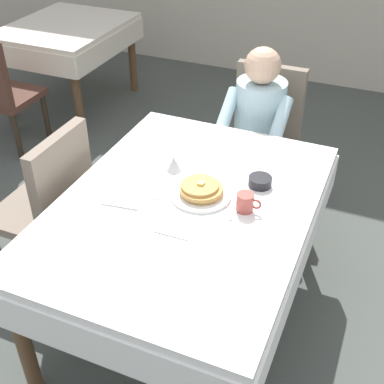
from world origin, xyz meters
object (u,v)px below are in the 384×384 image
at_px(breakfast_stack, 201,189).
at_px(fork_left_of_plate, 162,188).
at_px(syrup_pitcher, 174,164).
at_px(cup_coffee, 245,202).
at_px(plate_breakfast, 201,194).
at_px(knife_right_of_plate, 239,208).
at_px(spoon_near_edge, 171,235).
at_px(bowl_butter, 260,181).
at_px(chair_left_side, 50,201).
at_px(chair_diner, 263,130).
at_px(background_table_far, 67,37).
at_px(diner_person, 257,121).
at_px(dining_table_main, 186,218).

relative_size(breakfast_stack, fork_left_of_plate, 1.13).
bearing_deg(syrup_pitcher, cup_coffee, -22.17).
xyz_separation_m(plate_breakfast, breakfast_stack, (0.00, 0.00, 0.03)).
relative_size(knife_right_of_plate, spoon_near_edge, 1.33).
xyz_separation_m(cup_coffee, bowl_butter, (0.00, 0.21, -0.02)).
relative_size(cup_coffee, syrup_pitcher, 1.41).
height_order(fork_left_of_plate, spoon_near_edge, same).
height_order(chair_left_side, fork_left_of_plate, chair_left_side).
relative_size(chair_diner, background_table_far, 0.83).
relative_size(chair_left_side, fork_left_of_plate, 5.17).
xyz_separation_m(chair_diner, spoon_near_edge, (0.00, -1.40, 0.21)).
bearing_deg(plate_breakfast, fork_left_of_plate, -173.99).
relative_size(breakfast_stack, bowl_butter, 1.84).
distance_m(chair_left_side, background_table_far, 2.31).
height_order(plate_breakfast, cup_coffee, cup_coffee).
bearing_deg(diner_person, bowl_butter, 107.36).
height_order(diner_person, spoon_near_edge, diner_person).
distance_m(breakfast_stack, syrup_pitcher, 0.25).
distance_m(chair_left_side, cup_coffee, 1.07).
xyz_separation_m(dining_table_main, cup_coffee, (0.26, 0.05, 0.13)).
bearing_deg(cup_coffee, diner_person, 103.45).
bearing_deg(plate_breakfast, dining_table_main, -120.14).
height_order(dining_table_main, spoon_near_edge, spoon_near_edge).
height_order(chair_diner, diner_person, diner_person).
relative_size(chair_diner, knife_right_of_plate, 4.65).
relative_size(plate_breakfast, syrup_pitcher, 3.50).
relative_size(syrup_pitcher, knife_right_of_plate, 0.40).
xyz_separation_m(diner_person, fork_left_of_plate, (-0.18, -0.96, 0.07)).
height_order(syrup_pitcher, knife_right_of_plate, syrup_pitcher).
bearing_deg(cup_coffee, fork_left_of_plate, 179.40).
relative_size(diner_person, background_table_far, 1.00).
relative_size(dining_table_main, chair_left_side, 1.64).
distance_m(dining_table_main, syrup_pitcher, 0.30).
relative_size(plate_breakfast, spoon_near_edge, 1.87).
bearing_deg(dining_table_main, chair_left_side, 180.00).
bearing_deg(background_table_far, bowl_butter, -37.06).
distance_m(dining_table_main, fork_left_of_plate, 0.18).
bearing_deg(cup_coffee, dining_table_main, -169.02).
distance_m(breakfast_stack, bowl_butter, 0.29).
xyz_separation_m(fork_left_of_plate, knife_right_of_plate, (0.38, 0.00, 0.00)).
bearing_deg(knife_right_of_plate, cup_coffee, -94.60).
bearing_deg(syrup_pitcher, fork_left_of_plate, -85.50).
bearing_deg(diner_person, dining_table_main, 88.14).
bearing_deg(chair_diner, fork_left_of_plate, 80.86).
distance_m(dining_table_main, background_table_far, 2.79).
relative_size(spoon_near_edge, background_table_far, 0.13).
height_order(chair_diner, fork_left_of_plate, chair_diner).
height_order(fork_left_of_plate, knife_right_of_plate, same).
distance_m(cup_coffee, spoon_near_edge, 0.37).
distance_m(bowl_butter, background_table_far, 2.83).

